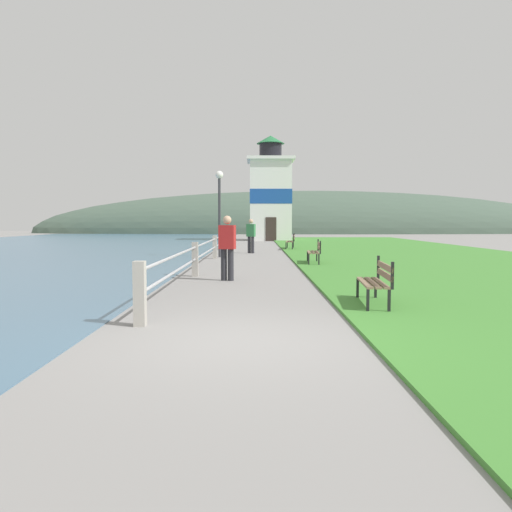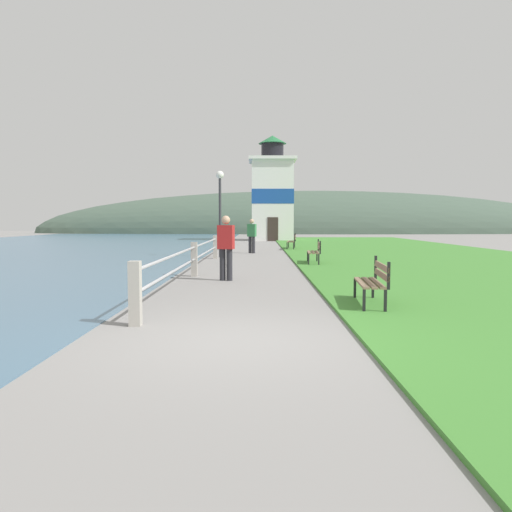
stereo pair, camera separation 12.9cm
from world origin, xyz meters
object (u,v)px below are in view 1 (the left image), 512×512
object	(u,v)px
lighthouse	(270,195)
person_strolling	(251,235)
park_bench_near	(377,279)
lamp_post	(219,198)
park_bench_far	(291,240)
person_by_railing	(227,246)
park_bench_midway	(315,250)

from	to	relation	value
lighthouse	person_strolling	distance (m)	17.93
park_bench_near	lamp_post	xyz separation A→B (m)	(-4.01, 13.45, 2.20)
park_bench_far	person_by_railing	world-z (taller)	person_by_railing
park_bench_midway	lamp_post	size ratio (longest dim) A/B	0.43
lighthouse	person_by_railing	world-z (taller)	lighthouse
person_strolling	lighthouse	bearing A→B (deg)	17.44
person_by_railing	lamp_post	xyz separation A→B (m)	(-0.88, 9.15, 1.76)
person_by_railing	lamp_post	size ratio (longest dim) A/B	0.46
lighthouse	person_by_railing	bearing A→B (deg)	-93.96
person_strolling	person_by_railing	bearing A→B (deg)	-160.21
park_bench_near	park_bench_midway	world-z (taller)	same
park_bench_near	person_strolling	size ratio (longest dim) A/B	0.95
park_bench_far	lighthouse	world-z (taller)	lighthouse
park_bench_midway	person_by_railing	size ratio (longest dim) A/B	0.95
park_bench_far	person_by_railing	xyz separation A→B (m)	(-2.88, -15.46, 0.44)
park_bench_far	person_strolling	world-z (taller)	person_strolling
park_bench_near	person_by_railing	size ratio (longest dim) A/B	0.93
park_bench_midway	lighthouse	distance (m)	24.63
park_bench_far	lamp_post	size ratio (longest dim) A/B	0.48
park_bench_far	person_by_railing	size ratio (longest dim) A/B	1.05
person_strolling	person_by_railing	distance (m)	12.04
lighthouse	person_strolling	size ratio (longest dim) A/B	5.08
person_strolling	lamp_post	xyz separation A→B (m)	(-1.42, -2.88, 1.78)
park_bench_far	lighthouse	bearing A→B (deg)	-80.74
lamp_post	park_bench_midway	bearing A→B (deg)	-44.44
park_bench_near	lamp_post	distance (m)	14.21
park_bench_near	park_bench_midway	bearing A→B (deg)	-84.62
park_bench_midway	person_strolling	size ratio (longest dim) A/B	0.96
park_bench_near	person_by_railing	distance (m)	5.34
park_bench_midway	person_strolling	xyz separation A→B (m)	(-2.54, 6.76, 0.43)
person_by_railing	lamp_post	world-z (taller)	lamp_post
person_strolling	lamp_post	distance (m)	3.66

